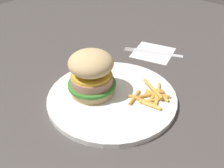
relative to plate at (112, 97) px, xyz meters
The scene contains 6 objects.
ground_plane 0.01m from the plate, behind, with size 1.60×1.60×0.00m, color #47423F.
plate is the anchor object (origin of this frame).
sandwich 0.07m from the plate, 65.33° to the right, with size 0.11×0.11×0.10m.
fries_pile 0.09m from the plate, 124.41° to the left, with size 0.11×0.08×0.01m.
napkin 0.25m from the plate, 168.93° to the right, with size 0.11×0.11×0.00m, color white.
fork 0.25m from the plate, 168.58° to the right, with size 0.08×0.17×0.00m.
Camera 1 is at (0.36, 0.29, 0.36)m, focal length 41.09 mm.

